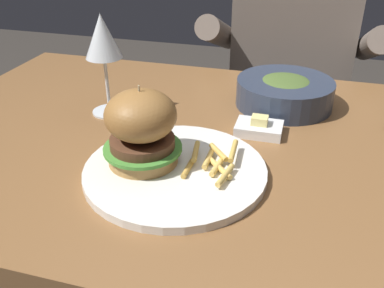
% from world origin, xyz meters
% --- Properties ---
extents(dining_table, '(1.32, 0.77, 0.74)m').
position_xyz_m(dining_table, '(0.00, 0.00, 0.65)').
color(dining_table, brown).
rests_on(dining_table, ground).
extents(main_plate, '(0.30, 0.30, 0.01)m').
position_xyz_m(main_plate, '(-0.09, -0.13, 0.75)').
color(main_plate, white).
rests_on(main_plate, dining_table).
extents(burger_sandwich, '(0.13, 0.13, 0.13)m').
position_xyz_m(burger_sandwich, '(-0.14, -0.13, 0.82)').
color(burger_sandwich, '#B78447').
rests_on(burger_sandwich, main_plate).
extents(fries_pile, '(0.08, 0.13, 0.02)m').
position_xyz_m(fries_pile, '(-0.03, -0.11, 0.76)').
color(fries_pile, gold).
rests_on(fries_pile, main_plate).
extents(wine_glass, '(0.07, 0.07, 0.21)m').
position_xyz_m(wine_glass, '(-0.29, 0.06, 0.90)').
color(wine_glass, silver).
rests_on(wine_glass, dining_table).
extents(butter_dish, '(0.09, 0.06, 0.04)m').
position_xyz_m(butter_dish, '(0.03, 0.05, 0.75)').
color(butter_dish, white).
rests_on(butter_dish, dining_table).
extents(soup_bowl, '(0.21, 0.21, 0.06)m').
position_xyz_m(soup_bowl, '(0.06, 0.19, 0.77)').
color(soup_bowl, '#2D384C').
rests_on(soup_bowl, dining_table).
extents(diner_person, '(0.51, 0.36, 1.18)m').
position_xyz_m(diner_person, '(0.05, 0.66, 0.56)').
color(diner_person, '#282833').
rests_on(diner_person, ground).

